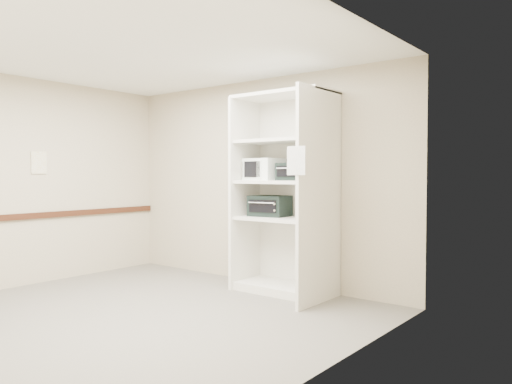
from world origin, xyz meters
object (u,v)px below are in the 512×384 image
Objects in this scene: toaster_oven_lower at (270,206)px; shelving_unit at (287,200)px; microwave at (264,169)px; toaster_oven_upper at (294,172)px.

shelving_unit is at bearing -13.57° from toaster_oven_lower.
shelving_unit reaches higher than microwave.
toaster_oven_upper is 0.79× the size of toaster_oven_lower.
shelving_unit is 6.62× the size of toaster_oven_upper.
microwave is 1.24× the size of toaster_oven_upper.
shelving_unit is 5.32× the size of microwave.
toaster_oven_lower is (-0.38, 0.03, -0.43)m from toaster_oven_upper.
microwave is 0.98× the size of toaster_oven_lower.
shelving_unit is 0.36m from toaster_oven_upper.
toaster_oven_lower is at bearing 172.88° from shelving_unit.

